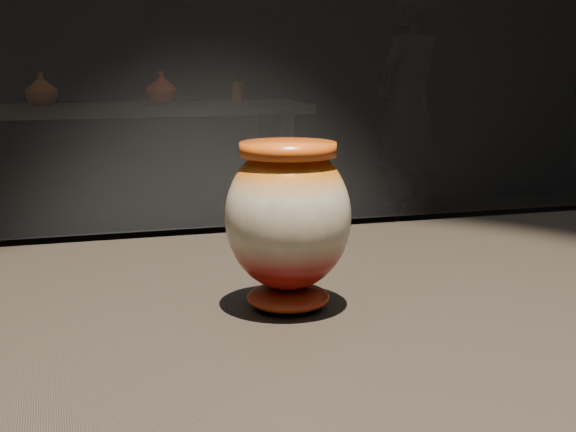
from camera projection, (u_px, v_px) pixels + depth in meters
name	position (u px, v px, depth m)	size (l,w,h in m)	color
main_vase	(288.00, 219.00, 0.88)	(0.18, 0.18, 0.19)	maroon
back_shelf	(129.00, 152.00, 4.48)	(2.00, 0.60, 0.90)	black
back_vase_left	(41.00, 89.00, 4.30)	(0.17, 0.17, 0.18)	brown
back_vase_mid	(162.00, 88.00, 4.47)	(0.17, 0.17, 0.18)	maroon
back_vase_right	(237.00, 92.00, 4.60)	(0.07, 0.07, 0.12)	brown
visitor	(407.00, 111.00, 5.16)	(0.59, 0.39, 1.62)	black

